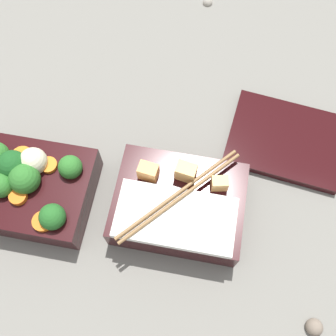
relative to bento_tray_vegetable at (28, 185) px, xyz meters
The scene contains 6 objects.
ground_plane 0.12m from the bento_tray_vegetable, ahead, with size 3.00×3.00×0.00m, color slate.
bento_tray_vegetable is the anchor object (origin of this frame).
bento_tray_rice 0.22m from the bento_tray_vegetable, ahead, with size 0.18×0.16×0.08m.
bento_lid 0.40m from the bento_tray_vegetable, 23.14° to the left, with size 0.18×0.14×0.01m, color black.
pebble_0 0.48m from the bento_tray_vegetable, 64.73° to the left, with size 0.02×0.02×0.02m, color gray.
pebble_1 0.44m from the bento_tray_vegetable, 15.18° to the right, with size 0.02×0.02×0.02m, color #7A6B5B.
Camera 1 is at (0.12, -0.17, 0.56)m, focal length 42.00 mm.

